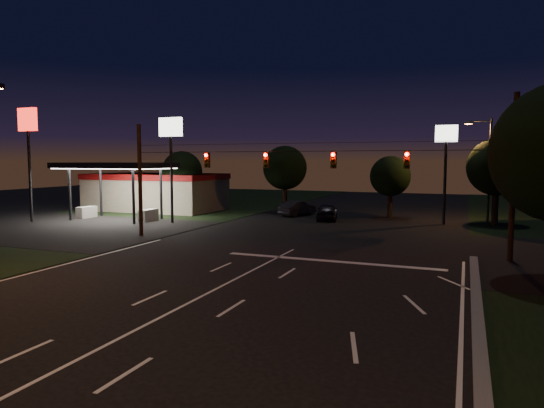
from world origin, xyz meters
The scene contains 18 objects.
ground centered at (0.00, 0.00, 0.00)m, with size 140.00×140.00×0.00m, color black.
cross_street_left centered at (-20.00, 16.00, 0.00)m, with size 20.00×16.00×0.02m, color black.
center_line centered at (0.00, -6.00, 0.01)m, with size 0.14×40.00×0.01m, color silver.
stop_bar centered at (3.00, 11.50, 0.01)m, with size 12.00×0.50×0.01m, color silver.
utility_pole_right centered at (12.00, 15.00, 0.00)m, with size 0.30×0.30×9.00m, color black.
utility_pole_left centered at (-12.00, 15.00, 0.00)m, with size 0.28×0.28×8.00m, color black.
signal_span centered at (0.00, 14.96, 5.50)m, with size 24.00×0.40×1.56m.
gas_station centered at (-21.86, 30.39, 2.38)m, with size 14.20×16.10×5.25m.
pole_sign_left_near centered at (-14.00, 22.00, 6.98)m, with size 2.20×0.30×9.10m.
pole_sign_left_far centered at (-26.00, 18.00, 7.61)m, with size 2.00×0.30×10.00m.
pole_sign_right centered at (8.00, 30.00, 6.24)m, with size 1.80×0.30×8.40m.
street_light_right_far centered at (11.24, 32.00, 5.24)m, with size 2.20×0.35×9.00m.
tree_far_a centered at (-17.98, 30.12, 4.26)m, with size 4.20×4.20×6.42m.
tree_far_b centered at (-7.98, 34.13, 4.61)m, with size 4.60×4.60×6.98m.
tree_far_c centered at (3.02, 33.10, 3.90)m, with size 3.80×3.80×5.86m.
tree_far_d centered at (12.02, 31.13, 4.83)m, with size 4.80×4.80×7.30m.
car_oncoming_a centered at (-2.08, 29.19, 0.77)m, with size 1.82×4.53×1.54m, color black.
car_oncoming_b centered at (-5.73, 31.47, 0.73)m, with size 1.55×4.43×1.46m, color black.
Camera 1 is at (9.69, -13.62, 5.42)m, focal length 32.00 mm.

